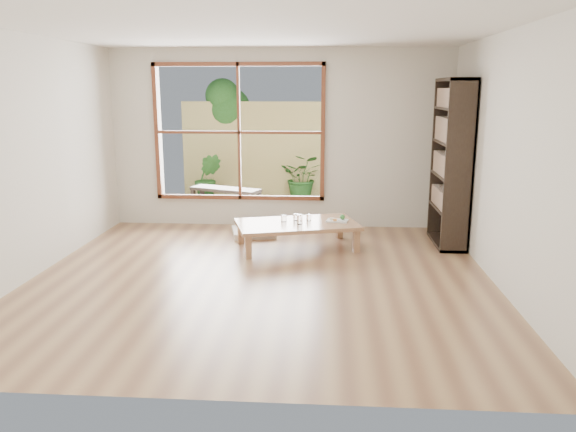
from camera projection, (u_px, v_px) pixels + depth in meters
name	position (u px, v px, depth m)	size (l,w,h in m)	color
ground	(261.00, 278.00, 6.15)	(5.00, 5.00, 0.00)	#A98154
low_table	(297.00, 226.00, 7.25)	(1.71, 1.25, 0.33)	#976D49
floor_cushion	(254.00, 232.00, 7.94)	(0.58, 0.58, 0.08)	beige
bookshelf	(451.00, 163.00, 7.28)	(0.35, 0.97, 2.16)	black
glass_tall	(300.00, 219.00, 7.15)	(0.07, 0.07, 0.13)	silver
glass_mid	(309.00, 218.00, 7.34)	(0.06, 0.06, 0.09)	silver
glass_short	(296.00, 217.00, 7.35)	(0.07, 0.07, 0.09)	silver
glass_small	(284.00, 218.00, 7.28)	(0.07, 0.07, 0.09)	silver
food_tray	(338.00, 220.00, 7.32)	(0.30, 0.24, 0.09)	white
deck	(251.00, 209.00, 9.66)	(2.80, 2.00, 0.05)	#352E26
garden_bench	(226.00, 191.00, 9.39)	(1.25, 0.77, 0.38)	black
bamboo_fence	(258.00, 151.00, 10.43)	(2.80, 0.06, 1.80)	tan
shrub_right	(303.00, 177.00, 10.32)	(0.75, 0.65, 0.84)	#255D22
shrub_left	(208.00, 178.00, 10.10)	(0.48, 0.39, 0.87)	#255D22
garden_tree	(224.00, 110.00, 10.61)	(1.04, 0.85, 2.22)	#4C3D2D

